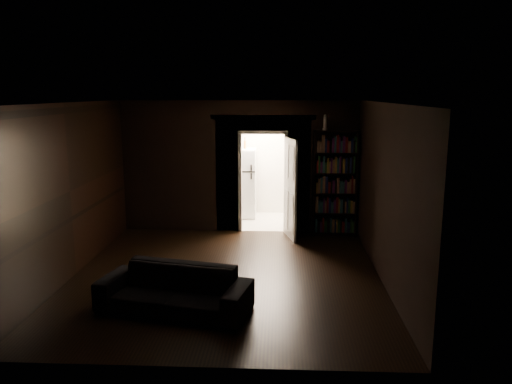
# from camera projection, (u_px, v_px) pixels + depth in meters

# --- Properties ---
(ground) EXTENTS (5.50, 5.50, 0.00)m
(ground) POSITION_uv_depth(u_px,v_px,m) (226.00, 276.00, 8.15)
(ground) COLOR black
(ground) RESTS_ON ground
(room_walls) EXTENTS (5.02, 5.61, 2.84)m
(room_walls) POSITION_uv_depth(u_px,v_px,m) (231.00, 165.00, 8.87)
(room_walls) COLOR black
(room_walls) RESTS_ON ground
(kitchen_alcove) EXTENTS (2.20, 1.80, 2.60)m
(kitchen_alcove) POSITION_uv_depth(u_px,v_px,m) (264.00, 168.00, 11.68)
(kitchen_alcove) COLOR beige
(kitchen_alcove) RESTS_ON ground
(sofa) EXTENTS (2.22, 1.33, 0.80)m
(sofa) POSITION_uv_depth(u_px,v_px,m) (174.00, 283.00, 6.82)
(sofa) COLOR black
(sofa) RESTS_ON ground
(bookshelf) EXTENTS (0.91, 0.34, 2.20)m
(bookshelf) POSITION_uv_depth(u_px,v_px,m) (335.00, 183.00, 10.34)
(bookshelf) COLOR black
(bookshelf) RESTS_ON ground
(refrigerator) EXTENTS (0.89, 0.85, 1.65)m
(refrigerator) POSITION_uv_depth(u_px,v_px,m) (241.00, 183.00, 11.94)
(refrigerator) COLOR silver
(refrigerator) RESTS_ON ground
(door) EXTENTS (0.26, 0.84, 2.05)m
(door) POSITION_uv_depth(u_px,v_px,m) (290.00, 189.00, 10.17)
(door) COLOR silver
(door) RESTS_ON ground
(figurine) EXTENTS (0.12, 0.12, 0.32)m
(figurine) POSITION_uv_depth(u_px,v_px,m) (325.00, 122.00, 10.09)
(figurine) COLOR white
(figurine) RESTS_ON bookshelf
(bottles) EXTENTS (0.67, 0.27, 0.27)m
(bottles) POSITION_uv_depth(u_px,v_px,m) (236.00, 143.00, 11.76)
(bottles) COLOR black
(bottles) RESTS_ON refrigerator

